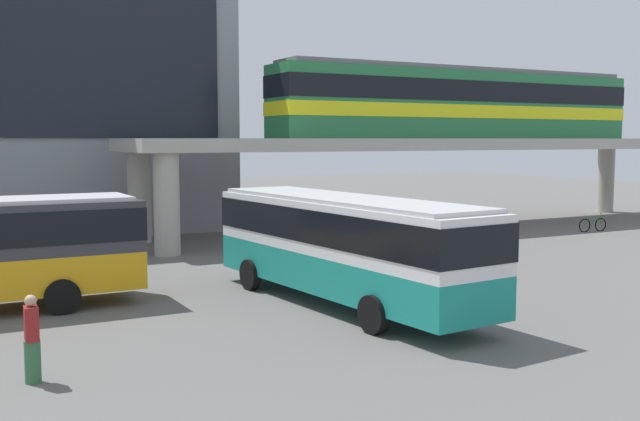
# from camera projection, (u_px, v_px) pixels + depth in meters

# --- Properties ---
(ground_plane) EXTENTS (120.00, 120.00, 0.00)m
(ground_plane) POSITION_uv_depth(u_px,v_px,m) (249.00, 259.00, 30.51)
(ground_plane) COLOR #605E5B
(elevated_platform) EXTENTS (33.91, 6.05, 4.93)m
(elevated_platform) POSITION_uv_depth(u_px,v_px,m) (437.00, 151.00, 40.38)
(elevated_platform) COLOR #ADA89E
(elevated_platform) RESTS_ON ground_plane
(train) EXTENTS (22.45, 2.96, 3.84)m
(train) POSITION_uv_depth(u_px,v_px,m) (461.00, 103.00, 40.87)
(train) COLOR #26723F
(train) RESTS_ON elevated_platform
(bus_main) EXTENTS (3.51, 11.22, 3.22)m
(bus_main) POSITION_uv_depth(u_px,v_px,m) (344.00, 239.00, 21.80)
(bus_main) COLOR teal
(bus_main) RESTS_ON ground_plane
(bicycle_silver) EXTENTS (1.70, 0.68, 1.04)m
(bicycle_silver) POSITION_uv_depth(u_px,v_px,m) (491.00, 230.00, 37.15)
(bicycle_silver) COLOR black
(bicycle_silver) RESTS_ON ground_plane
(bicycle_green) EXTENTS (1.78, 0.29, 1.04)m
(bicycle_green) POSITION_uv_depth(u_px,v_px,m) (593.00, 225.00, 39.49)
(bicycle_green) COLOR black
(bicycle_green) RESTS_ON ground_plane
(bicycle_orange) EXTENTS (1.75, 0.48, 1.04)m
(bicycle_orange) POSITION_uv_depth(u_px,v_px,m) (452.00, 240.00, 33.59)
(bicycle_orange) COLOR black
(bicycle_orange) RESTS_ON ground_plane
(pedestrian_near_building) EXTENTS (0.32, 0.41, 1.80)m
(pedestrian_near_building) POSITION_uv_depth(u_px,v_px,m) (32.00, 341.00, 14.91)
(pedestrian_near_building) COLOR #33663F
(pedestrian_near_building) RESTS_ON ground_plane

